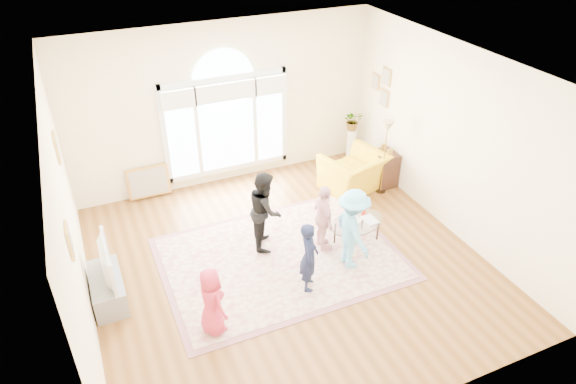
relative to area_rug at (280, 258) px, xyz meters
name	(u,v)px	position (x,y,z in m)	size (l,w,h in m)	color
ground	(288,263)	(0.07, -0.14, -0.01)	(6.00, 6.00, 0.00)	brown
room_shell	(228,110)	(0.08, 2.69, 1.56)	(6.00, 6.00, 6.00)	#FEF3C6
area_rug	(280,258)	(0.00, 0.00, 0.00)	(3.60, 2.60, 0.02)	beige
rug_border	(280,258)	(0.00, 0.00, 0.00)	(3.80, 2.80, 0.01)	#8D595F
tv_console	(108,289)	(-2.68, 0.16, 0.20)	(0.45, 1.00, 0.42)	gray
television	(102,262)	(-2.67, 0.16, 0.70)	(0.17, 0.99, 0.57)	black
coffee_table	(357,223)	(1.36, -0.10, 0.39)	(1.14, 0.87, 0.54)	silver
armchair	(354,172)	(2.19, 1.45, 0.36)	(1.14, 1.00, 0.74)	yellow
side_cabinet	(384,168)	(2.85, 1.37, 0.34)	(0.40, 0.50, 0.70)	black
floor_lamp	(387,132)	(2.64, 1.13, 1.27)	(0.26, 0.26, 1.51)	black
plant_pedestal	(351,145)	(2.77, 2.56, 0.34)	(0.20, 0.20, 0.70)	white
potted_plant	(353,121)	(2.77, 2.56, 0.91)	(0.39, 0.34, 0.44)	#33722D
leaning_picture	(151,197)	(-1.58, 2.76, -0.01)	(0.80, 0.05, 0.62)	tan
child_red	(212,301)	(-1.44, -1.05, 0.53)	(0.51, 0.33, 1.04)	#C42B45
child_navy	(309,257)	(0.12, -0.79, 0.58)	(0.42, 0.27, 1.15)	#161C3A
child_black	(265,210)	(-0.07, 0.46, 0.70)	(0.67, 0.52, 1.37)	black
child_pink	(324,218)	(0.76, -0.02, 0.60)	(0.69, 0.29, 1.18)	#F2ACB0
child_blue	(353,229)	(0.97, -0.58, 0.69)	(0.88, 0.51, 1.37)	#67C3F0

